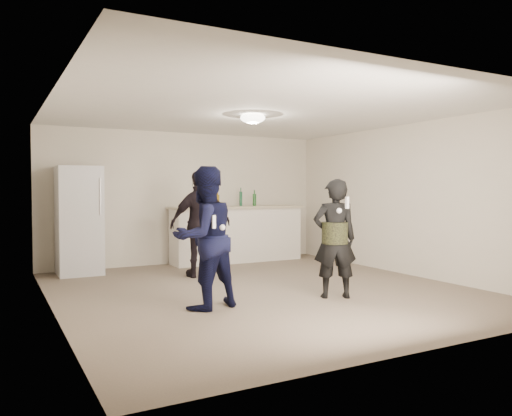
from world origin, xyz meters
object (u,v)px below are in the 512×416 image
counter (237,235)px  shaker (189,202)px  fridge (79,220)px  spectator (201,224)px  man (204,238)px  woman (335,239)px

counter → shaker: bearing=172.9°
shaker → fridge: bearing=-174.7°
counter → shaker: size_ratio=15.29×
fridge → spectator: 2.07m
counter → spectator: (-1.27, -1.26, 0.34)m
counter → man: bearing=-121.7°
shaker → counter: bearing=-7.1°
woman → shaker: bearing=-56.3°
woman → spectator: size_ratio=0.90×
shaker → man: bearing=-107.7°
shaker → spectator: bearing=-103.0°
shaker → woman: (0.63, -3.66, -0.40)m
fridge → woman: size_ratio=1.16×
counter → shaker: (-0.95, 0.12, 0.65)m
fridge → spectator: fridge is taller
counter → fridge: 2.99m
shaker → man: man is taller
spectator → counter: bearing=-133.2°
shaker → spectator: (-0.32, -1.38, -0.31)m
counter → spectator: size_ratio=1.51×
counter → shaker: shaker is taller
man → woman: bearing=158.0°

